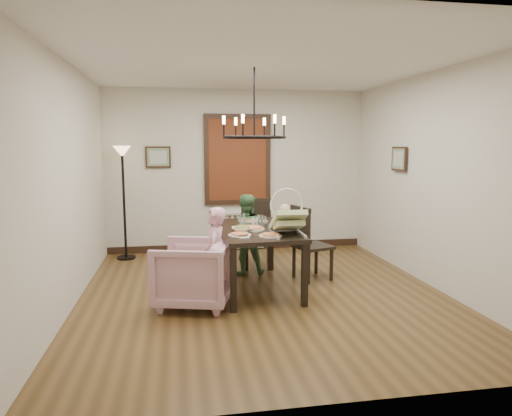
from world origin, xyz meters
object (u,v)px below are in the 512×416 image
object	(u,v)px
chair_far	(258,233)
baby_bouncer	(288,219)
chair_right	(313,242)
armchair	(193,273)
dining_table	(254,235)
seated_man	(245,241)
floor_lamp	(124,204)
elderly_woman	(215,264)
drinking_glass	(264,221)

from	to	relation	value
chair_far	baby_bouncer	bearing A→B (deg)	-83.86
chair_right	armchair	distance (m)	1.86
armchair	chair_right	bearing A→B (deg)	130.31
armchair	chair_far	bearing A→B (deg)	160.68
chair_right	baby_bouncer	xyz separation A→B (m)	(-0.55, -0.77, 0.47)
dining_table	baby_bouncer	world-z (taller)	baby_bouncer
seated_man	floor_lamp	world-z (taller)	floor_lamp
armchair	seated_man	bearing A→B (deg)	161.49
elderly_woman	baby_bouncer	size ratio (longest dim) A/B	1.62
floor_lamp	seated_man	bearing A→B (deg)	-33.77
chair_far	dining_table	bearing A→B (deg)	-100.14
chair_right	baby_bouncer	world-z (taller)	baby_bouncer
armchair	elderly_woman	size ratio (longest dim) A/B	0.89
seated_man	floor_lamp	xyz separation A→B (m)	(-1.81, 1.21, 0.42)
dining_table	seated_man	size ratio (longest dim) A/B	1.81
elderly_woman	dining_table	bearing A→B (deg)	142.06
chair_right	chair_far	bearing A→B (deg)	25.72
baby_bouncer	chair_far	bearing A→B (deg)	95.19
dining_table	floor_lamp	xyz separation A→B (m)	(-1.82, 1.90, 0.19)
armchair	elderly_woman	distance (m)	0.27
armchair	seated_man	distance (m)	1.44
dining_table	seated_man	world-z (taller)	seated_man
dining_table	armchair	size ratio (longest dim) A/B	2.07
dining_table	baby_bouncer	size ratio (longest dim) A/B	2.98
dining_table	baby_bouncer	xyz separation A→B (m)	(0.32, -0.48, 0.28)
chair_far	chair_right	distance (m)	0.96
seated_man	floor_lamp	size ratio (longest dim) A/B	0.53
dining_table	elderly_woman	size ratio (longest dim) A/B	1.84
armchair	floor_lamp	world-z (taller)	floor_lamp
floor_lamp	chair_right	bearing A→B (deg)	-30.91
elderly_woman	baby_bouncer	world-z (taller)	baby_bouncer
drinking_glass	floor_lamp	world-z (taller)	floor_lamp
seated_man	elderly_woman	bearing A→B (deg)	68.41
drinking_glass	seated_man	bearing A→B (deg)	103.89
chair_right	elderly_woman	xyz separation A→B (m)	(-1.42, -0.78, -0.05)
seated_man	drinking_glass	size ratio (longest dim) A/B	6.61
floor_lamp	drinking_glass	bearing A→B (deg)	-42.92
seated_man	drinking_glass	xyz separation A→B (m)	(0.15, -0.61, 0.39)
chair_right	armchair	xyz separation A→B (m)	(-1.68, -0.79, -0.14)
chair_far	elderly_woman	bearing A→B (deg)	-115.16
chair_right	elderly_woman	size ratio (longest dim) A/B	1.10
elderly_woman	baby_bouncer	bearing A→B (deg)	101.06
dining_table	drinking_glass	size ratio (longest dim) A/B	11.99
armchair	baby_bouncer	xyz separation A→B (m)	(1.13, 0.02, 0.60)
elderly_woman	armchair	bearing A→B (deg)	-75.98
dining_table	elderly_woman	bearing A→B (deg)	-141.77
seated_man	baby_bouncer	size ratio (longest dim) A/B	1.64
armchair	dining_table	bearing A→B (deg)	136.98
floor_lamp	elderly_woman	bearing A→B (deg)	-61.99
drinking_glass	baby_bouncer	bearing A→B (deg)	-71.92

